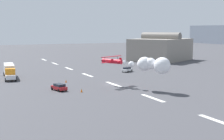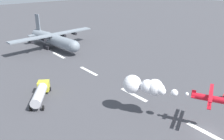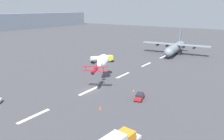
{
  "view_description": "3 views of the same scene",
  "coord_description": "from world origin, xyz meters",
  "px_view_note": "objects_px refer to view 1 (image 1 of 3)",
  "views": [
    {
      "loc": [
        72.54,
        -33.93,
        13.36
      ],
      "look_at": [
        1.42,
        -1.08,
        3.71
      ],
      "focal_mm": 53.49,
      "sensor_mm": 36.0,
      "label": 1
    },
    {
      "loc": [
        -15.24,
        33.29,
        24.81
      ],
      "look_at": [
        25.75,
        0.0,
        3.54
      ],
      "focal_mm": 37.72,
      "sensor_mm": 36.0,
      "label": 2
    },
    {
      "loc": [
        -43.62,
        -37.76,
        22.12
      ],
      "look_at": [
        11.9,
        0.36,
        3.21
      ],
      "focal_mm": 35.33,
      "sensor_mm": 36.0,
      "label": 3
    }
  ],
  "objects_px": {
    "semi_truck_orange": "(9,70)",
    "traffic_cone_near": "(66,81)",
    "followme_car_yellow": "(59,87)",
    "stunt_biplane_red": "(149,64)",
    "traffic_cone_far": "(81,90)",
    "airport_staff_sedan": "(127,69)"
  },
  "relations": [
    {
      "from": "followme_car_yellow",
      "to": "traffic_cone_far",
      "type": "xyz_separation_m",
      "value": [
        3.84,
        3.79,
        -0.44
      ]
    },
    {
      "from": "semi_truck_orange",
      "to": "traffic_cone_far",
      "type": "xyz_separation_m",
      "value": [
        27.88,
        10.96,
        -1.74
      ]
    },
    {
      "from": "followme_car_yellow",
      "to": "traffic_cone_near",
      "type": "height_order",
      "value": "followme_car_yellow"
    },
    {
      "from": "stunt_biplane_red",
      "to": "traffic_cone_far",
      "type": "xyz_separation_m",
      "value": [
        -4.21,
        -14.04,
        -5.4
      ]
    },
    {
      "from": "stunt_biplane_red",
      "to": "traffic_cone_near",
      "type": "distance_m",
      "value": 23.08
    },
    {
      "from": "followme_car_yellow",
      "to": "traffic_cone_far",
      "type": "height_order",
      "value": "followme_car_yellow"
    },
    {
      "from": "airport_staff_sedan",
      "to": "traffic_cone_far",
      "type": "xyz_separation_m",
      "value": [
        26.12,
        -24.47,
        -0.44
      ]
    },
    {
      "from": "stunt_biplane_red",
      "to": "followme_car_yellow",
      "type": "relative_size",
      "value": 3.84
    },
    {
      "from": "followme_car_yellow",
      "to": "airport_staff_sedan",
      "type": "height_order",
      "value": "same"
    },
    {
      "from": "stunt_biplane_red",
      "to": "traffic_cone_near",
      "type": "height_order",
      "value": "stunt_biplane_red"
    },
    {
      "from": "traffic_cone_far",
      "to": "followme_car_yellow",
      "type": "bearing_deg",
      "value": -135.34
    },
    {
      "from": "traffic_cone_far",
      "to": "airport_staff_sedan",
      "type": "bearing_deg",
      "value": 136.87
    },
    {
      "from": "followme_car_yellow",
      "to": "traffic_cone_near",
      "type": "distance_m",
      "value": 11.15
    },
    {
      "from": "stunt_biplane_red",
      "to": "airport_staff_sedan",
      "type": "distance_m",
      "value": 32.46
    },
    {
      "from": "airport_staff_sedan",
      "to": "traffic_cone_far",
      "type": "height_order",
      "value": "airport_staff_sedan"
    },
    {
      "from": "stunt_biplane_red",
      "to": "traffic_cone_near",
      "type": "xyz_separation_m",
      "value": [
        -18.17,
        -13.17,
        -5.4
      ]
    },
    {
      "from": "semi_truck_orange",
      "to": "followme_car_yellow",
      "type": "bearing_deg",
      "value": 16.61
    },
    {
      "from": "stunt_biplane_red",
      "to": "traffic_cone_far",
      "type": "height_order",
      "value": "stunt_biplane_red"
    },
    {
      "from": "airport_staff_sedan",
      "to": "traffic_cone_far",
      "type": "distance_m",
      "value": 35.8
    },
    {
      "from": "semi_truck_orange",
      "to": "traffic_cone_near",
      "type": "xyz_separation_m",
      "value": [
        13.92,
        11.82,
        -1.74
      ]
    },
    {
      "from": "traffic_cone_far",
      "to": "semi_truck_orange",
      "type": "bearing_deg",
      "value": -158.54
    },
    {
      "from": "followme_car_yellow",
      "to": "semi_truck_orange",
      "type": "bearing_deg",
      "value": -163.39
    }
  ]
}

